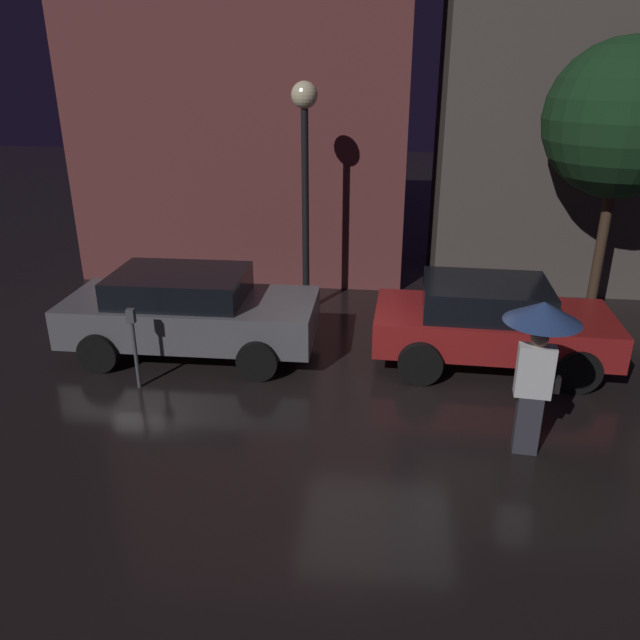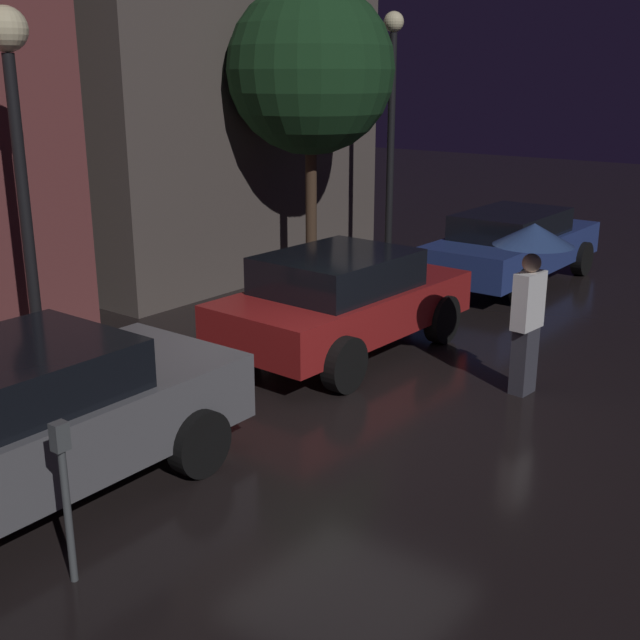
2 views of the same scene
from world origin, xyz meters
The scene contains 9 objects.
ground_plane centered at (0.00, 0.00, 0.00)m, with size 60.00×60.00×0.00m, color black.
building_facade_left centered at (-3.47, 6.50, 4.96)m, with size 7.56×3.00×9.92m.
building_facade_right centered at (4.43, 6.50, 3.57)m, with size 6.76×3.00×7.13m.
parked_car_grey centered at (-3.42, 1.30, 0.79)m, with size 4.36×2.03×1.49m.
parked_car_red centered at (1.76, 1.44, 0.78)m, with size 3.98×2.01×1.46m.
pedestrian_with_umbrella centered at (1.91, -1.22, 1.60)m, with size 0.95×0.95×2.12m.
parking_meter centered at (-3.86, -0.08, 0.83)m, with size 0.12×0.10×1.34m.
street_lamp_near centered at (-1.66, 3.58, 3.39)m, with size 0.50×0.50×4.52m.
street_tree centered at (4.15, 3.89, 3.85)m, with size 2.85×2.85×5.29m.
Camera 1 is at (-0.01, -8.53, 4.77)m, focal length 35.00 mm.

